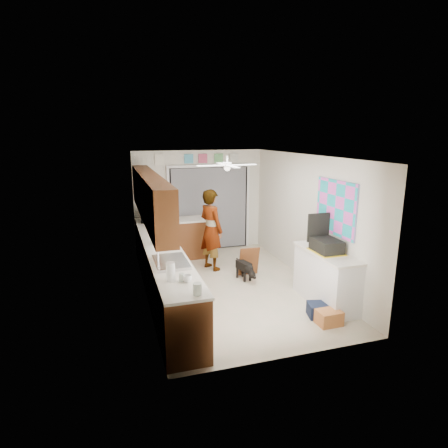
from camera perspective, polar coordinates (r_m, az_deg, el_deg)
floor at (r=7.39m, az=0.92°, el=-9.41°), size 5.00×5.00×0.00m
ceiling at (r=6.81m, az=1.00°, el=10.33°), size 5.00×5.00×0.00m
wall_back at (r=9.36m, az=-3.79°, el=3.49°), size 3.20×0.00×3.20m
wall_front at (r=4.78m, az=10.33°, el=-6.68°), size 3.20×0.00×3.20m
wall_left at (r=6.69m, az=-12.18°, el=-0.89°), size 0.00×5.00×5.00m
wall_right at (r=7.63m, az=12.46°, el=0.88°), size 0.00×5.00×5.00m
left_base_cabinets at (r=6.96m, az=-9.38°, el=-7.10°), size 0.60×4.80×0.90m
left_countertop at (r=6.81m, az=-9.45°, el=-3.39°), size 0.62×4.80×0.04m
upper_cabinets at (r=6.79m, az=-11.22°, el=4.11°), size 0.32×4.00×0.80m
sink_basin at (r=5.86m, az=-8.11°, el=-5.82°), size 0.50×0.76×0.06m
faucet at (r=5.80m, az=-10.00°, el=-5.09°), size 0.03×0.03×0.22m
peninsula_base at (r=8.96m, az=-6.08°, el=-2.27°), size 1.00×0.60×0.90m
peninsula_top at (r=8.84m, az=-6.16°, el=0.66°), size 1.04×0.64×0.04m
back_opening_recess at (r=9.42m, az=-2.25°, el=2.35°), size 2.00×0.06×2.10m
curtain_panel at (r=9.39m, az=-2.19°, el=2.30°), size 1.90×0.03×2.05m
door_trim_left at (r=9.19m, az=-8.36°, el=1.93°), size 0.06×0.04×2.10m
door_trim_right at (r=9.70m, az=3.64°, el=2.66°), size 0.06×0.04×2.10m
door_trim_head at (r=9.25m, az=-2.26°, el=8.83°), size 2.10×0.04×0.06m
header_frame_1 at (r=9.15m, az=-5.40°, el=9.86°), size 0.22×0.02×0.22m
header_frame_2 at (r=9.22m, az=-3.23°, el=9.93°), size 0.22×0.02×0.22m
header_frame_3 at (r=9.33m, az=-0.81°, el=9.99°), size 0.22×0.02×0.22m
header_frame_4 at (r=9.45m, az=1.55°, el=10.04°), size 0.22×0.02×0.22m
route66_sign at (r=9.03m, az=-9.81°, el=9.68°), size 0.22×0.02×0.26m
right_counter_base at (r=6.76m, az=15.26°, el=-8.06°), size 0.50×1.40×0.90m
right_counter_top at (r=6.60m, az=15.44°, el=-4.27°), size 0.54×1.44×0.04m
abstract_painting at (r=6.71m, az=16.66°, el=2.39°), size 0.03×1.15×0.95m
ceiling_fan at (r=7.01m, az=0.49°, el=8.96°), size 1.14×1.14×0.24m
microwave at (r=8.68m, az=-11.01°, el=1.45°), size 0.52×0.65×0.32m
soap_bottle at (r=6.86m, az=-10.70°, el=-1.73°), size 0.13×0.13×0.32m
cup at (r=5.12m, az=-5.63°, el=-8.28°), size 0.13×0.13×0.10m
jar_a at (r=4.71m, az=-4.08°, el=-9.86°), size 0.11×0.11×0.15m
jar_b at (r=5.15m, az=-6.46°, el=-8.06°), size 0.08×0.08×0.11m
paper_towel_roll at (r=5.15m, az=-8.12°, el=-7.22°), size 0.13×0.13×0.26m
suitcase at (r=6.55m, az=15.38°, el=-3.21°), size 0.39×0.52×0.22m
suitcase_rim at (r=6.58m, az=15.32°, el=-4.12°), size 0.44×0.58×0.02m
suitcase_lid at (r=6.72m, az=14.20°, el=-0.49°), size 0.42×0.03×0.50m
cardboard_box at (r=6.19m, az=15.70°, el=-13.57°), size 0.37×0.28×0.23m
navy_crate at (r=6.40m, az=14.36°, el=-12.59°), size 0.43×0.38×0.22m
cabinet_door_panel at (r=7.81m, az=3.83°, el=-5.70°), size 0.42×0.18×0.61m
man at (r=8.03m, az=-1.97°, el=-0.88°), size 0.65×0.76×1.76m
dog at (r=7.65m, az=3.02°, el=-6.91°), size 0.35×0.58×0.42m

